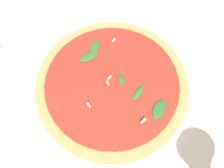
# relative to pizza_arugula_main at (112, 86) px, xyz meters

# --- Properties ---
(ground_plane) EXTENTS (6.00, 6.00, 0.00)m
(ground_plane) POSITION_rel_pizza_arugula_main_xyz_m (0.01, 0.03, -0.02)
(ground_plane) COLOR beige
(pizza_arugula_main) EXTENTS (0.36, 0.36, 0.05)m
(pizza_arugula_main) POSITION_rel_pizza_arugula_main_xyz_m (0.00, 0.00, 0.00)
(pizza_arugula_main) COLOR white
(pizza_arugula_main) RESTS_ON ground_plane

